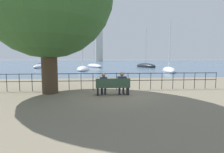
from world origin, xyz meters
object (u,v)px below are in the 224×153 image
at_px(park_bench, 113,87).
at_px(seated_person_left, 104,83).
at_px(sailboat_0, 45,66).
at_px(sailboat_3, 42,65).
at_px(sailboat_2, 83,69).
at_px(harbor_lighthouse, 99,44).
at_px(sailboat_1, 146,66).
at_px(sailboat_4, 94,66).
at_px(sailboat_5, 169,70).
at_px(seated_person_right, 122,82).

xyz_separation_m(park_bench, seated_person_left, (-0.49, 0.08, 0.21)).
relative_size(sailboat_0, sailboat_3, 0.73).
relative_size(sailboat_0, sailboat_2, 0.75).
relative_size(park_bench, harbor_lighthouse, 0.06).
bearing_deg(sailboat_3, sailboat_0, -55.66).
xyz_separation_m(seated_person_left, sailboat_0, (-11.82, 30.43, -0.35)).
bearing_deg(sailboat_1, park_bench, -127.11).
bearing_deg(harbor_lighthouse, sailboat_3, -100.69).
bearing_deg(park_bench, harbor_lighthouse, 89.83).
distance_m(sailboat_1, sailboat_3, 27.98).
height_order(seated_person_left, sailboat_4, sailboat_4).
height_order(sailboat_4, sailboat_5, sailboat_4).
distance_m(seated_person_left, sailboat_0, 32.65).
relative_size(sailboat_1, sailboat_3, 0.79).
xyz_separation_m(sailboat_3, sailboat_5, (25.83, -24.02, -0.09)).
bearing_deg(sailboat_4, sailboat_0, 165.23).
bearing_deg(sailboat_0, park_bench, -53.49).
height_order(sailboat_1, sailboat_3, sailboat_3).
bearing_deg(seated_person_left, sailboat_1, 70.52).
distance_m(seated_person_right, sailboat_2, 20.61).
distance_m(sailboat_3, sailboat_5, 35.27).
bearing_deg(sailboat_0, seated_person_right, -52.66).
distance_m(park_bench, sailboat_0, 32.90).
xyz_separation_m(sailboat_0, sailboat_4, (10.73, 1.16, 0.01)).
height_order(sailboat_2, sailboat_4, sailboat_4).
distance_m(sailboat_2, sailboat_4, 11.46).
xyz_separation_m(seated_person_right, sailboat_3, (-16.50, 40.01, -0.33)).
bearing_deg(seated_person_left, sailboat_4, 91.97).
xyz_separation_m(seated_person_left, sailboat_3, (-15.53, 40.01, -0.29)).
xyz_separation_m(sailboat_0, sailboat_1, (22.65, 0.17, 0.02)).
bearing_deg(seated_person_right, sailboat_2, 100.46).
height_order(seated_person_left, sailboat_5, sailboat_5).
xyz_separation_m(park_bench, sailboat_0, (-12.31, 30.51, -0.15)).
xyz_separation_m(seated_person_left, harbor_lighthouse, (0.87, 126.83, 12.57)).
distance_m(seated_person_right, sailboat_5, 18.52).
relative_size(seated_person_right, sailboat_4, 0.10).
xyz_separation_m(park_bench, harbor_lighthouse, (0.38, 126.91, 12.78)).
bearing_deg(sailboat_1, sailboat_4, 156.74).
xyz_separation_m(park_bench, sailboat_5, (9.82, 16.07, -0.17)).
distance_m(sailboat_5, harbor_lighthouse, 111.99).
height_order(park_bench, sailboat_5, sailboat_5).
bearing_deg(sailboat_5, seated_person_left, -108.70).
relative_size(sailboat_1, sailboat_5, 1.22).
height_order(sailboat_3, harbor_lighthouse, harbor_lighthouse).
xyz_separation_m(park_bench, seated_person_right, (0.49, 0.08, 0.24)).
height_order(seated_person_left, sailboat_2, sailboat_2).
height_order(seated_person_right, sailboat_0, sailboat_0).
relative_size(seated_person_left, sailboat_4, 0.10).
relative_size(park_bench, sailboat_4, 0.15).
relative_size(seated_person_left, sailboat_0, 0.13).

